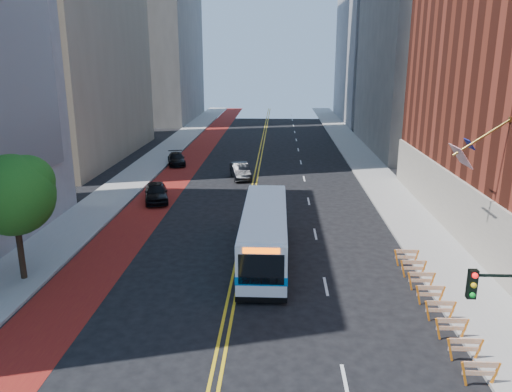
{
  "coord_description": "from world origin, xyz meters",
  "views": [
    {
      "loc": [
        2.24,
        -17.96,
        11.54
      ],
      "look_at": [
        1.05,
        8.0,
        4.3
      ],
      "focal_mm": 35.0,
      "sensor_mm": 36.0,
      "label": 1
    }
  ],
  "objects_px": {
    "traffic_signal": "(504,315)",
    "car_b": "(240,171)",
    "transit_bus": "(265,233)",
    "car_a": "(156,192)",
    "car_c": "(176,159)",
    "street_tree": "(14,192)"
  },
  "relations": [
    {
      "from": "transit_bus",
      "to": "car_a",
      "type": "xyz_separation_m",
      "value": [
        -9.32,
        11.88,
        -0.87
      ]
    },
    {
      "from": "car_b",
      "to": "car_c",
      "type": "height_order",
      "value": "car_b"
    },
    {
      "from": "street_tree",
      "to": "transit_bus",
      "type": "relative_size",
      "value": 0.58
    },
    {
      "from": "car_c",
      "to": "street_tree",
      "type": "bearing_deg",
      "value": -108.71
    },
    {
      "from": "street_tree",
      "to": "transit_bus",
      "type": "bearing_deg",
      "value": 15.3
    },
    {
      "from": "traffic_signal",
      "to": "transit_bus",
      "type": "relative_size",
      "value": 0.44
    },
    {
      "from": "street_tree",
      "to": "car_a",
      "type": "xyz_separation_m",
      "value": [
        3.41,
        15.36,
        -4.13
      ]
    },
    {
      "from": "car_a",
      "to": "car_b",
      "type": "height_order",
      "value": "car_a"
    },
    {
      "from": "street_tree",
      "to": "transit_bus",
      "type": "xyz_separation_m",
      "value": [
        12.73,
        3.48,
        -3.26
      ]
    },
    {
      "from": "traffic_signal",
      "to": "car_c",
      "type": "xyz_separation_m",
      "value": [
        -18.52,
        39.59,
        -3.07
      ]
    },
    {
      "from": "street_tree",
      "to": "car_a",
      "type": "relative_size",
      "value": 1.46
    },
    {
      "from": "transit_bus",
      "to": "car_c",
      "type": "height_order",
      "value": "transit_bus"
    },
    {
      "from": "car_b",
      "to": "car_a",
      "type": "bearing_deg",
      "value": -139.38
    },
    {
      "from": "street_tree",
      "to": "car_c",
      "type": "xyz_separation_m",
      "value": [
        2.14,
        30.03,
        -4.26
      ]
    },
    {
      "from": "transit_bus",
      "to": "car_b",
      "type": "distance_m",
      "value": 20.59
    },
    {
      "from": "traffic_signal",
      "to": "car_b",
      "type": "distance_m",
      "value": 35.25
    },
    {
      "from": "car_a",
      "to": "car_b",
      "type": "xyz_separation_m",
      "value": [
        6.33,
        8.47,
        -0.02
      ]
    },
    {
      "from": "transit_bus",
      "to": "car_a",
      "type": "relative_size",
      "value": 2.51
    },
    {
      "from": "traffic_signal",
      "to": "transit_bus",
      "type": "xyz_separation_m",
      "value": [
        -7.93,
        13.04,
        -2.07
      ]
    },
    {
      "from": "car_a",
      "to": "car_c",
      "type": "distance_m",
      "value": 14.72
    },
    {
      "from": "transit_bus",
      "to": "street_tree",
      "type": "bearing_deg",
      "value": -164.75
    },
    {
      "from": "street_tree",
      "to": "traffic_signal",
      "type": "relative_size",
      "value": 1.32
    }
  ]
}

